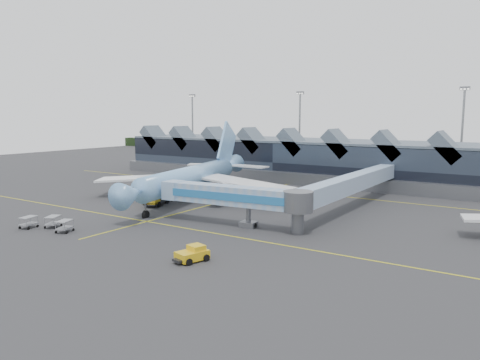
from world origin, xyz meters
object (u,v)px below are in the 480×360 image
Objects in this scene: jet_bridge at (243,198)px; pushback_tug at (192,254)px; fuel_truck at (160,194)px; main_airliner at (193,176)px.

jet_bridge reaches higher than pushback_tug.
jet_bridge is at bearing -34.76° from fuel_truck.
jet_bridge is 16.79m from pushback_tug.
main_airliner is 1.93× the size of jet_bridge.
pushback_tug is (23.25, -28.77, -3.52)m from main_airliner.
jet_bridge reaches higher than fuel_truck.
fuel_truck reaches higher than pushback_tug.
jet_bridge is 22.44m from fuel_truck.
main_airliner is 10.89× the size of pushback_tug.
jet_bridge is (19.22, -12.82, -0.17)m from main_airliner.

